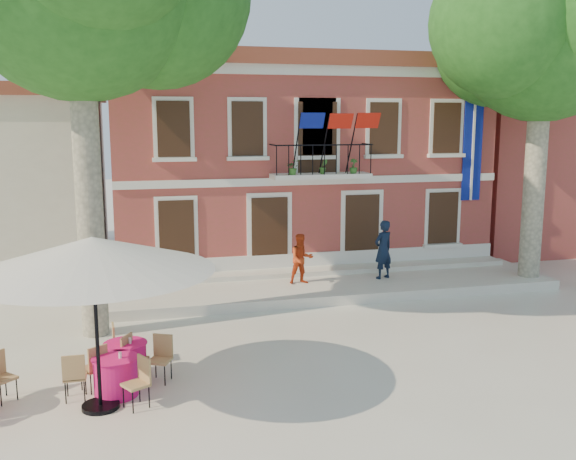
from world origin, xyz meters
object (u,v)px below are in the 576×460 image
at_px(pedestrian_orange, 301,259).
at_px(cafe_table_1, 126,359).
at_px(patio_umbrella, 93,255).
at_px(pedestrian_navy, 383,250).
at_px(cafe_table_0, 116,374).
at_px(plane_tree_east, 544,35).

relative_size(pedestrian_orange, cafe_table_1, 0.83).
bearing_deg(patio_umbrella, cafe_table_1, 70.23).
relative_size(pedestrian_navy, pedestrian_orange, 1.20).
bearing_deg(pedestrian_orange, cafe_table_1, -136.53).
distance_m(patio_umbrella, pedestrian_orange, 9.10).
distance_m(pedestrian_navy, pedestrian_orange, 2.69).
height_order(pedestrian_navy, cafe_table_0, pedestrian_navy).
height_order(patio_umbrella, cafe_table_1, patio_umbrella).
bearing_deg(cafe_table_1, pedestrian_orange, 46.45).
bearing_deg(cafe_table_0, pedestrian_orange, 49.26).
xyz_separation_m(pedestrian_orange, cafe_table_1, (-5.26, -5.53, -0.65)).
relative_size(plane_tree_east, cafe_table_0, 5.66).
bearing_deg(plane_tree_east, pedestrian_orange, 173.68).
bearing_deg(pedestrian_orange, plane_tree_east, -9.29).
bearing_deg(cafe_table_1, plane_tree_east, 20.40).
xyz_separation_m(plane_tree_east, cafe_table_0, (-12.84, -5.50, -7.38)).
height_order(pedestrian_orange, cafe_table_0, pedestrian_orange).
distance_m(plane_tree_east, pedestrian_orange, 10.04).
bearing_deg(cafe_table_1, cafe_table_0, -103.30).
distance_m(plane_tree_east, patio_umbrella, 15.25).
xyz_separation_m(patio_umbrella, pedestrian_navy, (8.41, 6.84, -1.68)).
height_order(patio_umbrella, cafe_table_0, patio_umbrella).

